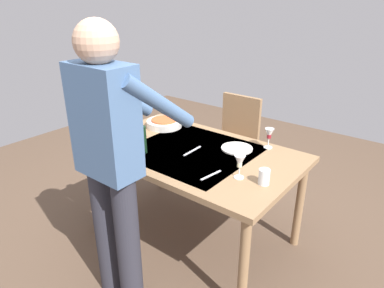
# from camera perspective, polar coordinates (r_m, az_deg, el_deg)

# --- Properties ---
(ground_plane) EXTENTS (6.00, 6.00, 0.00)m
(ground_plane) POSITION_cam_1_polar(r_m,az_deg,el_deg) (2.89, -0.00, -14.57)
(ground_plane) COLOR brown
(dining_table) EXTENTS (1.53, 0.95, 0.74)m
(dining_table) POSITION_cam_1_polar(r_m,az_deg,el_deg) (2.54, -0.00, -2.54)
(dining_table) COLOR #93704C
(dining_table) RESTS_ON ground_plane
(chair_near) EXTENTS (0.40, 0.40, 0.91)m
(chair_near) POSITION_cam_1_polar(r_m,az_deg,el_deg) (3.32, 7.06, 1.07)
(chair_near) COLOR brown
(chair_near) RESTS_ON ground_plane
(person_server) EXTENTS (0.42, 0.61, 1.69)m
(person_server) POSITION_cam_1_polar(r_m,az_deg,el_deg) (1.93, -13.18, -2.29)
(person_server) COLOR #2D2D38
(person_server) RESTS_ON ground_plane
(wine_bottle) EXTENTS (0.07, 0.07, 0.30)m
(wine_bottle) POSITION_cam_1_polar(r_m,az_deg,el_deg) (2.45, -8.37, 0.89)
(wine_bottle) COLOR black
(wine_bottle) RESTS_ON dining_table
(wine_glass_left) EXTENTS (0.07, 0.07, 0.15)m
(wine_glass_left) POSITION_cam_1_polar(r_m,az_deg,el_deg) (2.57, 12.63, 1.53)
(wine_glass_left) COLOR white
(wine_glass_left) RESTS_ON dining_table
(wine_glass_right) EXTENTS (0.07, 0.07, 0.15)m
(wine_glass_right) POSITION_cam_1_polar(r_m,az_deg,el_deg) (2.11, 7.88, -3.06)
(wine_glass_right) COLOR white
(wine_glass_right) RESTS_ON dining_table
(water_cup_near_left) EXTENTS (0.07, 0.07, 0.10)m
(water_cup_near_left) POSITION_cam_1_polar(r_m,az_deg,el_deg) (2.72, -16.21, 1.12)
(water_cup_near_left) COLOR silver
(water_cup_near_left) RESTS_ON dining_table
(water_cup_near_right) EXTENTS (0.07, 0.07, 0.09)m
(water_cup_near_right) POSITION_cam_1_polar(r_m,az_deg,el_deg) (2.89, -11.38, 2.87)
(water_cup_near_right) COLOR silver
(water_cup_near_right) RESTS_ON dining_table
(water_cup_far_left) EXTENTS (0.07, 0.07, 0.10)m
(water_cup_far_left) POSITION_cam_1_polar(r_m,az_deg,el_deg) (2.10, 11.83, -5.32)
(water_cup_far_left) COLOR silver
(water_cup_far_left) RESTS_ON dining_table
(serving_bowl_pasta) EXTENTS (0.30, 0.30, 0.07)m
(serving_bowl_pasta) POSITION_cam_1_polar(r_m,az_deg,el_deg) (2.96, -4.61, 3.48)
(serving_bowl_pasta) COLOR silver
(serving_bowl_pasta) RESTS_ON dining_table
(dinner_plate_near) EXTENTS (0.23, 0.23, 0.01)m
(dinner_plate_near) POSITION_cam_1_polar(r_m,az_deg,el_deg) (2.55, 7.43, -0.72)
(dinner_plate_near) COLOR silver
(dinner_plate_near) RESTS_ON dining_table
(dinner_plate_far) EXTENTS (0.23, 0.23, 0.01)m
(dinner_plate_far) POSITION_cam_1_polar(r_m,az_deg,el_deg) (2.70, -10.85, 0.49)
(dinner_plate_far) COLOR silver
(dinner_plate_far) RESTS_ON dining_table
(table_knife) EXTENTS (0.02, 0.20, 0.00)m
(table_knife) POSITION_cam_1_polar(r_m,az_deg,el_deg) (2.49, 0.06, -1.15)
(table_knife) COLOR silver
(table_knife) RESTS_ON dining_table
(table_fork) EXTENTS (0.04, 0.18, 0.00)m
(table_fork) POSITION_cam_1_polar(r_m,az_deg,el_deg) (2.17, 3.17, -5.16)
(table_fork) COLOR silver
(table_fork) RESTS_ON dining_table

